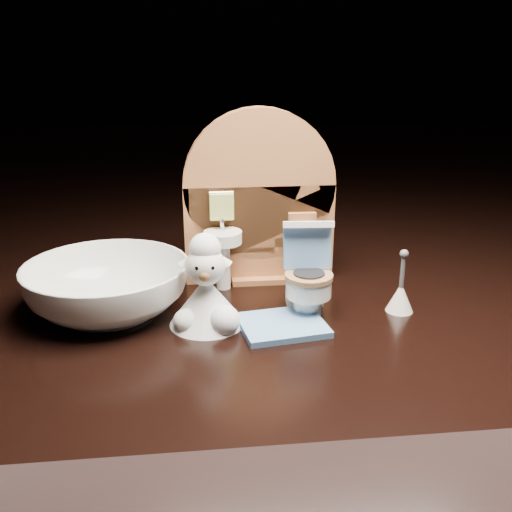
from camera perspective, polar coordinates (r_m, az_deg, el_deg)
The scene contains 6 objects.
backdrop_panel at distance 0.49m, azimuth 0.25°, elevation 4.84°, with size 0.13×0.05×0.15m.
toy_toilet at distance 0.44m, azimuth 5.14°, elevation -2.28°, with size 0.04×0.05×0.07m.
bath_mat at distance 0.42m, azimuth 2.66°, elevation -6.92°, with size 0.06×0.05×0.00m, color #5B89BF.
toilet_brush at distance 0.46m, azimuth 14.24°, elevation -3.81°, with size 0.02×0.02×0.05m.
plush_lamb at distance 0.42m, azimuth -4.96°, elevation -3.76°, with size 0.06×0.06×0.07m.
ceramic_bowl at distance 0.46m, azimuth -14.63°, elevation -3.14°, with size 0.13×0.13×0.04m, color white.
Camera 1 is at (-0.06, -0.41, 0.19)m, focal length 40.00 mm.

